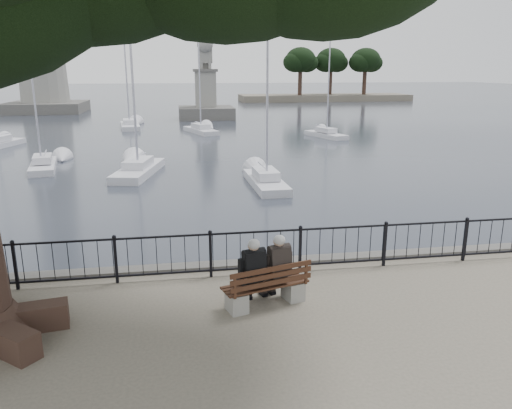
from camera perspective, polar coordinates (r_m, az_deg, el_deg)
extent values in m
cube|color=#494846|center=(11.87, -0.39, -9.20)|extent=(200.00, 0.40, 1.20)
plane|color=#1E232E|center=(110.83, -8.61, 12.22)|extent=(260.00, 260.00, 0.00)
cube|color=black|center=(10.87, 0.00, -3.15)|extent=(22.00, 0.04, 0.04)
cube|color=black|center=(11.16, 0.00, -7.20)|extent=(22.00, 0.04, 0.04)
cube|color=gray|center=(9.53, -2.22, -11.06)|extent=(0.43, 0.50, 0.38)
cube|color=gray|center=(10.02, 4.25, -9.70)|extent=(0.43, 0.50, 0.38)
cube|color=black|center=(9.66, 1.11, -9.15)|extent=(1.75, 0.93, 0.04)
cube|color=black|center=(9.34, 1.83, -8.15)|extent=(1.62, 0.52, 0.37)
cube|color=black|center=(9.51, -0.46, -8.82)|extent=(0.40, 0.36, 0.22)
cube|color=black|center=(9.28, -0.19, -7.05)|extent=(0.46, 0.33, 0.56)
sphere|color=tan|center=(9.17, -0.30, -4.70)|extent=(0.22, 0.22, 0.22)
ellipsoid|color=#A3A3A3|center=(9.14, -0.23, -4.55)|extent=(0.22, 0.22, 0.19)
cube|color=black|center=(9.87, -1.14, -9.96)|extent=(0.40, 0.48, 0.42)
cube|color=black|center=(9.73, 2.39, -8.26)|extent=(0.40, 0.36, 0.22)
cube|color=black|center=(9.51, 2.71, -6.52)|extent=(0.46, 0.33, 0.56)
sphere|color=tan|center=(9.40, 2.63, -4.22)|extent=(0.22, 0.22, 0.22)
ellipsoid|color=#A3A3A3|center=(9.37, 2.70, -4.07)|extent=(0.22, 0.22, 0.19)
cube|color=black|center=(10.08, 1.63, -9.40)|extent=(0.40, 0.48, 0.42)
cube|color=#494846|center=(71.74, -22.80, 10.18)|extent=(9.58, 9.58, 1.40)
cone|color=gray|center=(71.93, -23.82, 19.63)|extent=(6.13, 6.13, 22.99)
cube|color=#494846|center=(58.00, -5.72, 10.36)|extent=(6.08, 6.08, 1.40)
cube|color=gray|center=(57.85, -5.79, 12.85)|extent=(2.23, 2.63, 4.06)
cube|color=#494846|center=(57.80, -5.85, 15.01)|extent=(2.63, 3.03, 0.30)
cube|color=gray|center=(58.11, -5.89, 15.86)|extent=(1.32, 2.23, 1.42)
cube|color=gray|center=(57.11, -5.85, 16.58)|extent=(1.52, 1.01, 1.62)
sphere|color=gray|center=(56.75, -5.85, 17.72)|extent=(1.72, 1.72, 1.72)
cube|color=silver|center=(30.39, -23.13, 3.91)|extent=(2.07, 4.77, 0.51)
cube|color=silver|center=(30.30, -23.23, 4.83)|extent=(1.25, 2.01, 0.38)
cylinder|color=#AFAFC0|center=(29.68, -24.21, 12.78)|extent=(0.10, 0.10, 8.85)
cube|color=silver|center=(27.32, -13.25, 3.59)|extent=(2.69, 5.74, 0.62)
cube|color=silver|center=(27.23, -13.31, 4.62)|extent=(1.58, 2.45, 0.46)
cylinder|color=#AFAFC0|center=(26.51, -14.09, 16.07)|extent=(0.12, 0.12, 11.22)
cube|color=silver|center=(23.92, 1.12, 2.37)|extent=(1.49, 4.97, 0.55)
cube|color=silver|center=(23.81, 1.13, 3.55)|extent=(1.06, 2.03, 0.41)
cylinder|color=#AFAFC0|center=(23.06, 1.31, 13.89)|extent=(0.11, 0.11, 8.97)
cube|color=silver|center=(44.64, -6.32, 8.27)|extent=(2.99, 5.27, 0.57)
cube|color=silver|center=(44.58, -6.34, 8.91)|extent=(1.65, 2.30, 0.42)
cylinder|color=#AFAFC0|center=(44.04, -6.49, 14.67)|extent=(0.11, 0.11, 9.37)
cube|color=silver|center=(41.92, 7.97, 7.77)|extent=(2.65, 4.79, 0.51)
cube|color=silver|center=(41.86, 8.00, 8.45)|extent=(1.48, 2.08, 0.38)
cylinder|color=#AFAFC0|center=(41.35, 8.32, 13.96)|extent=(0.10, 0.10, 8.47)
cube|color=silver|center=(49.50, -14.20, 8.58)|extent=(2.29, 5.99, 0.65)
cube|color=silver|center=(49.45, -14.24, 9.15)|extent=(1.46, 2.50, 0.49)
cylinder|color=#AFAFC0|center=(48.94, -14.81, 17.14)|extent=(0.13, 0.13, 14.16)
cube|color=#5B5549|center=(91.78, 7.79, 11.98)|extent=(30.00, 8.00, 1.20)
cylinder|color=black|center=(88.42, 5.04, 13.57)|extent=(0.70, 0.70, 4.00)
ellipsoid|color=black|center=(88.40, 5.11, 16.16)|extent=(5.20, 5.20, 4.16)
cylinder|color=black|center=(91.98, 8.46, 13.52)|extent=(0.70, 0.70, 4.00)
ellipsoid|color=black|center=(91.96, 8.56, 16.01)|extent=(5.20, 5.20, 4.16)
cylinder|color=black|center=(93.03, 12.27, 13.37)|extent=(0.70, 0.70, 4.00)
ellipsoid|color=black|center=(93.01, 12.41, 15.83)|extent=(5.20, 5.20, 4.16)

